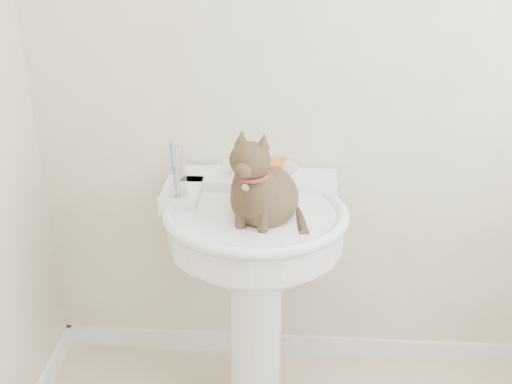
# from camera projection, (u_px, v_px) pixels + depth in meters

# --- Properties ---
(wall_back) EXTENTS (2.20, 0.00, 2.50)m
(wall_back) POSITION_uv_depth(u_px,v_px,m) (343.00, 61.00, 2.15)
(wall_back) COLOR beige
(wall_back) RESTS_ON ground
(baseboard_back) EXTENTS (2.20, 0.02, 0.09)m
(baseboard_back) POSITION_uv_depth(u_px,v_px,m) (326.00, 346.00, 2.68)
(baseboard_back) COLOR white
(baseboard_back) RESTS_ON floor
(pedestal_sink) EXTENTS (0.63, 0.61, 0.86)m
(pedestal_sink) POSITION_uv_depth(u_px,v_px,m) (255.00, 249.00, 2.16)
(pedestal_sink) COLOR white
(pedestal_sink) RESTS_ON floor
(faucet) EXTENTS (0.28, 0.12, 0.14)m
(faucet) POSITION_uv_depth(u_px,v_px,m) (259.00, 169.00, 2.20)
(faucet) COLOR silver
(faucet) RESTS_ON pedestal_sink
(soap_bar) EXTENTS (0.10, 0.08, 0.03)m
(soap_bar) POSITION_uv_depth(u_px,v_px,m) (276.00, 166.00, 2.29)
(soap_bar) COLOR #D75B1E
(soap_bar) RESTS_ON pedestal_sink
(toothbrush_cup) EXTENTS (0.07, 0.07, 0.19)m
(toothbrush_cup) POSITION_uv_depth(u_px,v_px,m) (178.00, 182.00, 2.09)
(toothbrush_cup) COLOR silver
(toothbrush_cup) RESTS_ON pedestal_sink
(cat) EXTENTS (0.24, 0.30, 0.44)m
(cat) POSITION_uv_depth(u_px,v_px,m) (262.00, 192.00, 2.01)
(cat) COLOR #4D4128
(cat) RESTS_ON pedestal_sink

